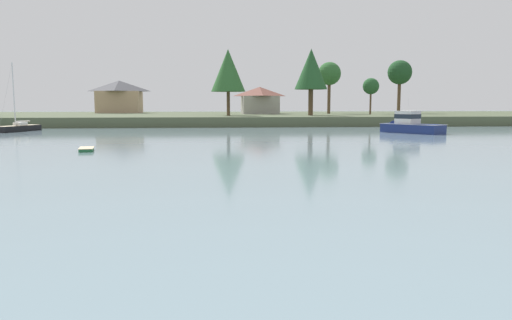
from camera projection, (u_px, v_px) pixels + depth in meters
far_shore_bank at (266, 117)px, 108.84m from camera, size 245.88×58.76×1.69m
cruiser_navy at (406, 128)px, 64.41m from camera, size 7.60×9.47×5.68m
sailboat_black at (19, 130)px, 67.51m from camera, size 4.07×7.60×10.17m
dinghy_green at (86, 150)px, 39.52m from camera, size 1.59×2.72×0.38m
shore_tree_far_right at (371, 86)px, 99.95m from camera, size 3.41×3.41×7.61m
shore_tree_right at (329, 74)px, 106.23m from camera, size 5.14×5.14×11.51m
shore_tree_inland_a at (311, 70)px, 90.65m from camera, size 6.26×6.26×12.65m
shore_tree_right_mid at (400, 73)px, 111.16m from camera, size 5.62×5.62×12.36m
shore_tree_center at (228, 71)px, 89.62m from camera, size 6.48×6.48×12.45m
cottage_hillside at (260, 100)px, 106.70m from camera, size 8.50×10.26×5.99m
cottage_behind_trees at (119, 96)px, 116.36m from camera, size 10.90×9.05×7.87m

